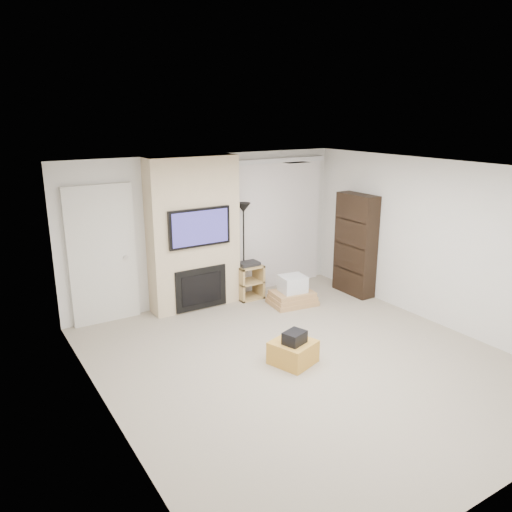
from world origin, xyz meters
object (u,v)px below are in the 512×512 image
ottoman (293,352)px  floor_lamp (244,224)px  av_stand (249,279)px  bookshelf (356,245)px  box_stack (292,293)px

ottoman → floor_lamp: bearing=73.8°
ottoman → floor_lamp: floor_lamp is taller
av_stand → bookshelf: bookshelf is taller
floor_lamp → box_stack: (0.51, -0.76, -1.13)m
ottoman → av_stand: av_stand is taller
bookshelf → box_stack: bearing=174.3°
ottoman → av_stand: (0.74, 2.34, 0.20)m
ottoman → bookshelf: 3.03m
av_stand → box_stack: av_stand is taller
ottoman → box_stack: bearing=54.2°
floor_lamp → av_stand: (0.03, -0.11, -0.98)m
av_stand → box_stack: bearing=-54.0°
box_stack → floor_lamp: bearing=123.7°
floor_lamp → av_stand: size_ratio=2.54×
ottoman → bookshelf: bookshelf is taller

